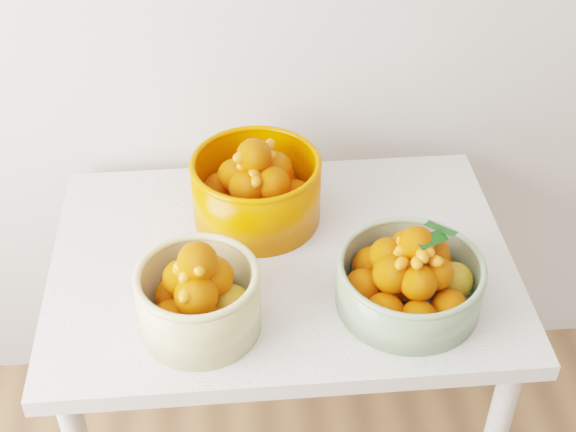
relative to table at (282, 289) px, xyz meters
name	(u,v)px	position (x,y,z in m)	size (l,w,h in m)	color
table	(282,289)	(0.00, 0.00, 0.00)	(1.00, 0.70, 0.75)	silver
bowl_cream	(199,297)	(-0.17, -0.19, 0.18)	(0.31, 0.31, 0.21)	#C9BB79
bowl_green	(409,279)	(0.24, -0.16, 0.16)	(0.34, 0.34, 0.19)	gray
bowl_orange	(256,187)	(-0.05, 0.15, 0.18)	(0.36, 0.36, 0.21)	#E25200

